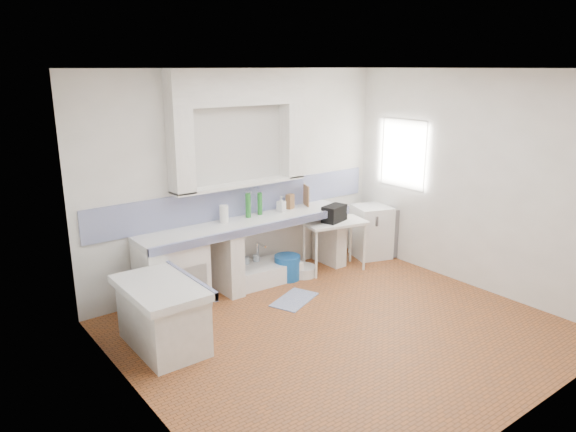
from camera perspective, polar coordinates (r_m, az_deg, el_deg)
floor at (r=6.04m, az=5.91°, el=-12.16°), size 4.50×4.50×0.00m
ceiling at (r=5.35m, az=6.78°, el=15.42°), size 4.50×4.50×0.00m
wall_back at (r=7.07m, az=-4.95°, el=4.08°), size 4.50×0.00×4.50m
wall_front at (r=4.38m, az=24.68°, el=-4.66°), size 4.50×0.00×4.50m
wall_left at (r=4.35m, az=-15.73°, el=-3.91°), size 0.00×4.50×4.50m
wall_right at (r=7.24m, az=19.35°, el=3.52°), size 0.00×4.50×4.50m
alcove_mass at (r=6.77m, az=-5.33°, el=13.59°), size 1.90×0.25×0.45m
window_frame at (r=8.04m, az=13.05°, el=6.60°), size 0.35×0.86×1.06m
lace_valance at (r=7.88m, az=12.53°, el=9.24°), size 0.01×0.84×0.24m
counter_slab at (r=6.90m, az=-4.20°, el=-0.81°), size 3.00×0.60×0.08m
counter_lip at (r=6.68m, az=-2.87°, el=-1.35°), size 3.00×0.04×0.10m
counter_pier_left at (r=6.44m, az=-14.64°, el=-6.78°), size 0.20×0.55×0.82m
counter_pier_mid at (r=6.87m, az=-6.57°, el=-4.91°), size 0.20×0.55×0.82m
counter_pier_right at (r=7.86m, az=4.43°, el=-2.19°), size 0.20×0.55×0.82m
peninsula_top at (r=5.59m, az=-13.44°, el=-7.45°), size 0.70×1.10×0.08m
peninsula_base at (r=5.73m, az=-13.22°, el=-10.67°), size 0.60×1.00×0.62m
peninsula_lip at (r=5.72m, az=-10.42°, el=-6.74°), size 0.04×1.10×0.10m
backsplash at (r=7.13m, az=-4.83°, el=1.70°), size 4.27×0.03×0.40m
stove at (r=6.61m, az=-11.56°, el=-6.05°), size 0.57×0.55×0.81m
sink at (r=7.28m, az=-2.44°, el=-6.12°), size 0.96×0.56×0.22m
side_table at (r=7.61m, az=4.97°, el=-3.18°), size 0.95×0.67×0.04m
fridge at (r=8.22m, az=8.91°, el=-1.63°), size 0.65×0.65×0.79m
bucket_red at (r=7.11m, az=-4.35°, el=-6.58°), size 0.31×0.31×0.25m
bucket_orange at (r=7.21m, az=-1.89°, el=-6.30°), size 0.26×0.26×0.24m
bucket_blue at (r=7.32m, az=-0.08°, el=-5.51°), size 0.38×0.38×0.33m
basin_white at (r=7.47m, az=1.64°, el=-5.89°), size 0.38×0.38×0.14m
water_bottle_a at (r=7.27m, az=-4.50°, el=-5.69°), size 0.11×0.11×0.34m
water_bottle_b at (r=7.35m, az=-3.41°, el=-5.44°), size 0.09×0.09×0.34m
black_bag at (r=7.47m, az=4.97°, el=0.27°), size 0.41×0.30×0.23m
green_bottle_a at (r=7.00m, az=-4.29°, el=1.14°), size 0.09×0.09×0.33m
green_bottle_b at (r=7.12m, az=-3.03°, el=1.32°), size 0.09×0.09×0.30m
knife_block at (r=7.43m, az=0.22°, el=1.57°), size 0.12×0.11×0.21m
cutting_board at (r=7.59m, az=1.96°, el=2.21°), size 0.09×0.21×0.29m
paper_towel at (r=6.80m, az=-6.87°, el=0.21°), size 0.13×0.13×0.23m
soap_bottle at (r=7.28m, az=-0.73°, el=1.31°), size 0.12×0.12×0.21m
rug at (r=6.74m, az=0.69°, el=-8.94°), size 0.74×0.59×0.01m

